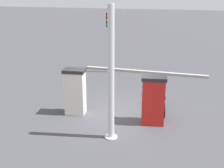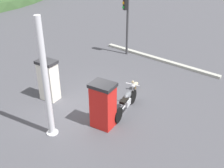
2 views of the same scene
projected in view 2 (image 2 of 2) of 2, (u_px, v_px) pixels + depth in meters
ground_plane at (82, 106)px, 10.86m from camera, size 120.00×120.00×0.00m
fuel_pump_near at (103, 105)px, 9.38m from camera, size 0.76×0.91×1.69m
fuel_pump_far at (49, 80)px, 10.97m from camera, size 0.67×0.85×1.71m
motorcycle_near_pump at (127, 102)px, 10.34m from camera, size 1.96×0.69×0.93m
wandering_duck at (135, 84)px, 11.98m from camera, size 0.47×0.21×0.48m
roadside_traffic_light at (126, 15)px, 14.50m from camera, size 0.39×0.31×3.24m
canopy_support_pole at (46, 83)px, 8.46m from camera, size 0.40×0.40×4.07m
road_edge_kerb at (158, 59)px, 14.81m from camera, size 0.27×6.81×0.12m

